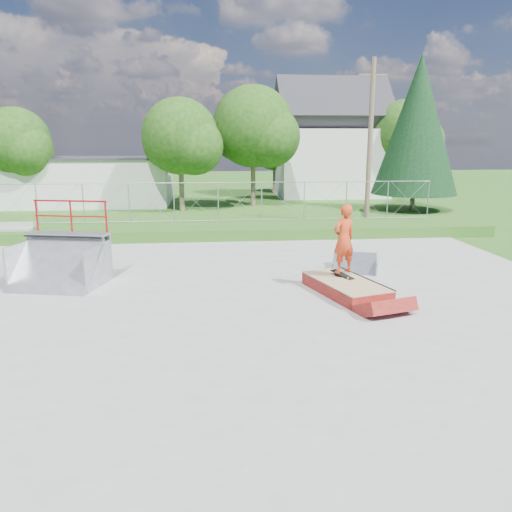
{
  "coord_description": "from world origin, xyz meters",
  "views": [
    {
      "loc": [
        -0.53,
        -12.34,
        4.08
      ],
      "look_at": [
        0.76,
        0.6,
        1.1
      ],
      "focal_mm": 35.0,
      "sensor_mm": 36.0,
      "label": 1
    }
  ],
  "objects_px": {
    "flat_bank_ramp": "(355,264)",
    "skater": "(344,241)",
    "grind_box": "(345,288)",
    "quarter_pipe": "(57,246)"
  },
  "relations": [
    {
      "from": "skater",
      "to": "grind_box",
      "type": "bearing_deg",
      "value": 62.64
    },
    {
      "from": "flat_bank_ramp",
      "to": "skater",
      "type": "distance_m",
      "value": 2.62
    },
    {
      "from": "flat_bank_ramp",
      "to": "skater",
      "type": "bearing_deg",
      "value": -97.92
    },
    {
      "from": "grind_box",
      "to": "quarter_pipe",
      "type": "height_order",
      "value": "quarter_pipe"
    },
    {
      "from": "flat_bank_ramp",
      "to": "skater",
      "type": "xyz_separation_m",
      "value": [
        -0.99,
        -2.11,
        1.19
      ]
    },
    {
      "from": "quarter_pipe",
      "to": "flat_bank_ramp",
      "type": "relative_size",
      "value": 1.59
    },
    {
      "from": "flat_bank_ramp",
      "to": "grind_box",
      "type": "bearing_deg",
      "value": -94.53
    },
    {
      "from": "skater",
      "to": "quarter_pipe",
      "type": "bearing_deg",
      "value": -32.94
    },
    {
      "from": "quarter_pipe",
      "to": "flat_bank_ramp",
      "type": "xyz_separation_m",
      "value": [
        9.01,
        0.93,
        -0.98
      ]
    },
    {
      "from": "grind_box",
      "to": "flat_bank_ramp",
      "type": "relative_size",
      "value": 1.97
    }
  ]
}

